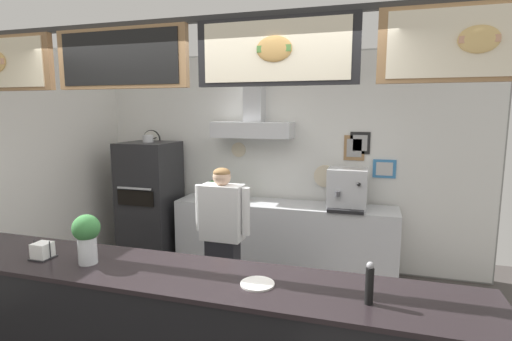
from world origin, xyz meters
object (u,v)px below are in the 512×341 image
(condiment_plate, at_px, (257,284))
(napkin_holder, at_px, (43,251))
(pepper_grinder, at_px, (369,283))
(potted_sage, at_px, (213,188))
(espresso_machine, at_px, (347,189))
(shop_worker, at_px, (223,240))
(pizza_oven, at_px, (151,202))
(basil_vase, at_px, (87,237))
(potted_thyme, at_px, (241,192))

(condiment_plate, relative_size, napkin_holder, 1.44)
(pepper_grinder, bearing_deg, potted_sage, 127.45)
(espresso_machine, bearing_deg, shop_worker, -130.70)
(pizza_oven, distance_m, napkin_holder, 2.61)
(pizza_oven, xyz_separation_m, basil_vase, (1.06, -2.49, 0.39))
(potted_sage, relative_size, condiment_plate, 1.23)
(shop_worker, distance_m, potted_sage, 1.44)
(pizza_oven, distance_m, shop_worker, 1.93)
(shop_worker, xyz_separation_m, pepper_grinder, (1.38, -1.34, 0.33))
(espresso_machine, height_order, napkin_holder, espresso_machine)
(pizza_oven, xyz_separation_m, espresso_machine, (2.62, 0.08, 0.31))
(potted_thyme, distance_m, pepper_grinder, 3.14)
(potted_sage, relative_size, potted_thyme, 1.31)
(basil_vase, bearing_deg, condiment_plate, 0.49)
(napkin_holder, bearing_deg, potted_thyme, 77.84)
(shop_worker, relative_size, napkin_holder, 10.70)
(shop_worker, bearing_deg, napkin_holder, 58.94)
(potted_sage, bearing_deg, pizza_oven, -174.30)
(pizza_oven, distance_m, potted_sage, 0.93)
(shop_worker, relative_size, condiment_plate, 7.42)
(potted_sage, bearing_deg, basil_vase, -86.31)
(basil_vase, distance_m, condiment_plate, 1.21)
(potted_sage, bearing_deg, condiment_plate, -61.98)
(shop_worker, distance_m, basil_vase, 1.44)
(shop_worker, relative_size, espresso_machine, 3.16)
(potted_thyme, bearing_deg, shop_worker, -78.88)
(shop_worker, xyz_separation_m, basil_vase, (-0.46, -1.30, 0.40))
(potted_sage, distance_m, pepper_grinder, 3.30)
(basil_vase, bearing_deg, pepper_grinder, -1.31)
(potted_sage, xyz_separation_m, condiment_plate, (1.37, -2.57, -0.01))
(potted_sage, bearing_deg, napkin_holder, -94.45)
(condiment_plate, distance_m, pepper_grinder, 0.65)
(napkin_holder, bearing_deg, shop_worker, 57.75)
(pizza_oven, bearing_deg, pepper_grinder, -41.10)
(potted_sage, xyz_separation_m, pepper_grinder, (2.01, -2.62, 0.10))
(pizza_oven, xyz_separation_m, pepper_grinder, (2.90, -2.53, 0.32))
(potted_thyme, distance_m, condiment_plate, 2.81)
(pizza_oven, xyz_separation_m, condiment_plate, (2.26, -2.48, 0.21))
(napkin_holder, relative_size, pepper_grinder, 0.60)
(basil_vase, bearing_deg, espresso_machine, 58.82)
(condiment_plate, bearing_deg, espresso_machine, 82.10)
(espresso_machine, bearing_deg, pizza_oven, -178.21)
(potted_sage, height_order, basil_vase, basil_vase)
(shop_worker, xyz_separation_m, espresso_machine, (1.09, 1.27, 0.32))
(espresso_machine, bearing_deg, pepper_grinder, -83.77)
(pizza_oven, distance_m, condiment_plate, 3.36)
(basil_vase, relative_size, pepper_grinder, 1.44)
(condiment_plate, bearing_deg, napkin_holder, -178.98)
(potted_sage, bearing_deg, espresso_machine, -0.25)
(pizza_oven, height_order, pepper_grinder, pizza_oven)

